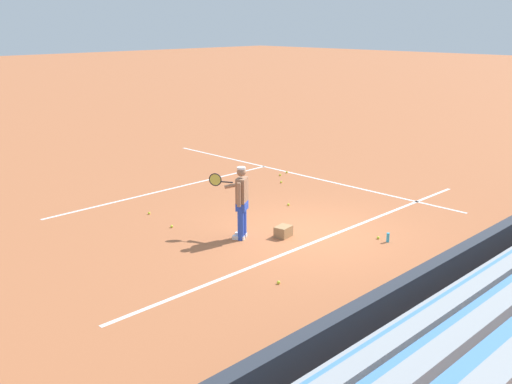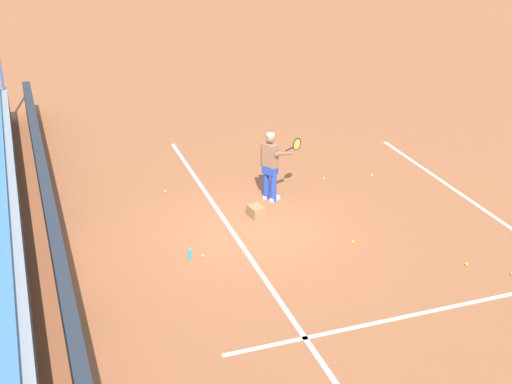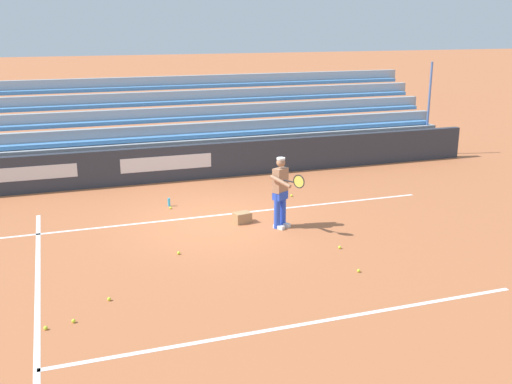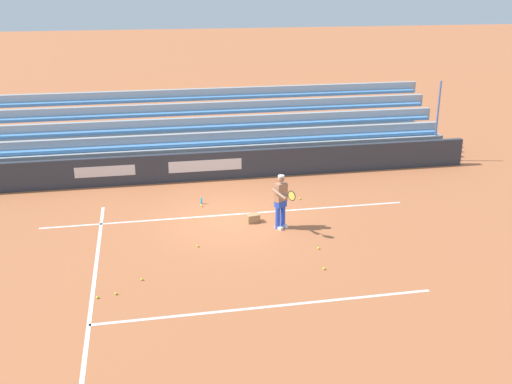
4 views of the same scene
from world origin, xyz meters
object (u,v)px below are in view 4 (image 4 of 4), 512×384
Objects in this scene: tennis_ball_on_baseline at (300,199)px; tennis_ball_near_player at (324,269)px; ball_box_cardboard at (253,218)px; tennis_ball_by_box at (116,294)px; tennis_ball_midcourt at (142,279)px; tennis_ball_far_right at (318,248)px; water_bottle at (201,201)px; tennis_player at (281,201)px; tennis_ball_far_left at (97,297)px; tennis_ball_stray_back at (198,246)px; tennis_ball_toward_net at (202,206)px.

tennis_ball_on_baseline and tennis_ball_near_player have the same top height.
tennis_ball_by_box is at bearing 43.38° from ball_box_cardboard.
tennis_ball_far_right is at bearing -169.38° from tennis_ball_midcourt.
water_bottle is at bearing -53.59° from ball_box_cardboard.
tennis_ball_far_right is at bearing 82.31° from tennis_ball_on_baseline.
water_bottle reaches higher than tennis_ball_near_player.
tennis_player is 25.98× the size of tennis_ball_far_left.
ball_box_cardboard is at bearing -138.74° from tennis_ball_far_left.
ball_box_cardboard is at bearing -140.97° from tennis_ball_stray_back.
tennis_ball_toward_net is (2.21, -2.32, -0.86)m from tennis_player.
tennis_ball_by_box is 1.00× the size of tennis_ball_near_player.
tennis_ball_stray_back is (2.69, 0.91, -0.86)m from tennis_player.
tennis_player reaches higher than water_bottle.
tennis_ball_on_baseline is (-1.26, -2.36, -0.86)m from tennis_player.
ball_box_cardboard is 3.86m from tennis_ball_near_player.
ball_box_cardboard is at bearing 40.35° from tennis_ball_on_baseline.
tennis_player is at bearing -147.65° from tennis_ball_far_left.
tennis_ball_far_left is at bearing 34.29° from tennis_ball_midcourt.
ball_box_cardboard reaches higher than tennis_ball_on_baseline.
tennis_ball_toward_net is 5.00m from tennis_ball_far_right.
tennis_ball_by_box is at bearing 42.43° from tennis_ball_on_baseline.
water_bottle reaches higher than tennis_ball_midcourt.
tennis_player is 7.80× the size of water_bottle.
tennis_ball_toward_net is (-0.47, -3.24, 0.00)m from tennis_ball_stray_back.
tennis_ball_on_baseline is at bearing -179.40° from tennis_ball_toward_net.
tennis_ball_near_player is at bearing 79.81° from tennis_ball_far_right.
tennis_ball_on_baseline is at bearing -98.29° from tennis_ball_near_player.
water_bottle is at bearing -92.85° from tennis_ball_toward_net.
tennis_player reaches higher than tennis_ball_by_box.
tennis_ball_midcourt is 5.43m from tennis_ball_toward_net.
tennis_ball_on_baseline is 1.00× the size of tennis_ball_stray_back.
tennis_ball_toward_net is 0.28m from water_bottle.
tennis_ball_by_box is 1.00× the size of tennis_ball_far_left.
tennis_ball_stray_back is at bearing -133.35° from tennis_ball_by_box.
ball_box_cardboard is at bearing 126.41° from water_bottle.
ball_box_cardboard is 6.06× the size of tennis_ball_toward_net.
tennis_ball_toward_net is (3.47, 0.04, 0.00)m from tennis_ball_on_baseline.
water_bottle is at bearing -56.18° from tennis_ball_far_right.
tennis_ball_on_baseline is at bearing -139.65° from ball_box_cardboard.
ball_box_cardboard is 6.06× the size of tennis_ball_on_baseline.
ball_box_cardboard is 6.06× the size of tennis_ball_far_right.
tennis_ball_toward_net is at bearing -115.91° from tennis_ball_by_box.
tennis_ball_far_right is (-0.70, 1.74, -0.86)m from tennis_player.
tennis_ball_by_box and tennis_ball_stray_back have the same top height.
tennis_player is 25.98× the size of tennis_ball_toward_net.
water_bottle is (1.44, -1.95, -0.02)m from ball_box_cardboard.
tennis_ball_on_baseline is at bearing 176.16° from water_bottle.
tennis_ball_midcourt is 1.00× the size of tennis_ball_on_baseline.
tennis_ball_by_box is at bearing -167.38° from tennis_ball_far_left.
tennis_ball_midcourt is at bearing -135.15° from tennis_ball_by_box.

